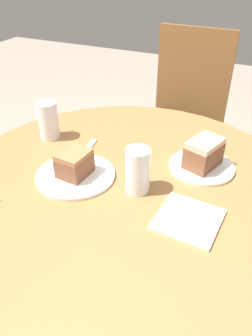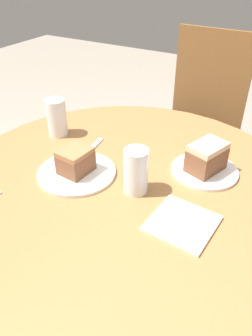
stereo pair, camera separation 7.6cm
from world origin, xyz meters
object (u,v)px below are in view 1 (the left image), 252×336
Objects in this scene: cake_slice_near at (74,163)px; glass_lemonade at (138,173)px; cake_slice_far at (204,153)px; plate_far at (202,166)px; plate_near at (76,175)px; glass_water at (49,122)px; chair at (182,121)px.

glass_lemonade reaches higher than cake_slice_near.
plate_far is at bearing 45.00° from cake_slice_far.
plate_near is at bearing -148.29° from cake_slice_far.
glass_lemonade is at bearing 5.62° from plate_near.
glass_water is at bearing 141.37° from plate_near.
cake_slice_far reaches higher than cake_slice_near.
glass_lemonade is at bearing -20.39° from glass_water.
plate_far is 0.40m from cake_slice_near.
chair is at bearing 72.00° from glass_water.
glass_water is (-0.56, -0.04, 0.06)m from plate_far.
plate_near is at bearing 0.00° from cake_slice_near.
cake_slice_far is at bearing 53.36° from glass_lemonade.
cake_slice_far is (0.34, 0.21, 0.05)m from plate_near.
glass_water is (-0.22, 0.17, 0.06)m from plate_near.
chair reaches higher than cake_slice_far.
glass_water is (-0.27, -0.84, 0.31)m from chair.
chair is 0.91m from cake_slice_far.
cake_slice_far is at bearing 3.68° from glass_water.
chair is 4.09× the size of plate_near.
cake_slice_near is (-0.06, -1.02, 0.30)m from chair.
chair is 0.94m from glass_water.
chair is at bearing 86.86° from cake_slice_near.
chair is 7.31× the size of glass_lemonade.
plate_far is (0.28, -0.81, 0.25)m from chair.
chair is 7.28× the size of glass_water.
cake_slice_near is 0.76× the size of cake_slice_far.
plate_near is 1.79× the size of cake_slice_far.
plate_near is at bearing -91.34° from chair.
plate_near is (-0.06, -1.02, 0.25)m from chair.
glass_water is (-0.22, 0.17, 0.01)m from cake_slice_near.
plate_near is 1.17× the size of plate_far.
chair is 1.06m from cake_slice_near.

